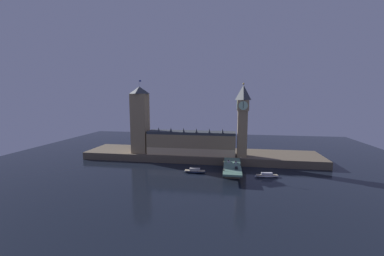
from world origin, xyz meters
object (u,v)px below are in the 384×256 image
Objects in this scene: clock_tower at (243,118)px; victoria_tower at (140,120)px; car_southbound_lead at (236,168)px; pedestrian_near_rail at (224,170)px; street_lamp_near at (224,165)px; boat_downstream at (267,175)px; boat_upstream at (195,171)px; street_lamp_mid at (241,160)px; car_northbound_lead at (228,161)px; pedestrian_far_rail at (225,159)px; car_southbound_trail at (236,162)px.

victoria_tower reaches higher than clock_tower.
car_southbound_lead is at bearing -98.14° from clock_tower.
victoria_tower is 102.46m from car_southbound_lead.
street_lamp_near is at bearing 108.57° from pedestrian_near_rail.
street_lamp_near reaches higher than boat_downstream.
clock_tower is 55.65m from street_lamp_near.
clock_tower is 3.58× the size of boat_upstream.
street_lamp_near is at bearing -144.58° from car_southbound_lead.
boat_upstream is (-34.87, -0.01, -10.28)m from street_lamp_mid.
clock_tower is 53.66m from boat_downstream.
clock_tower is 14.85× the size of car_northbound_lead.
car_northbound_lead is 2.45× the size of pedestrian_near_rail.
pedestrian_far_rail is (-0.00, 28.76, 0.01)m from pedestrian_near_rail.
boat_upstream is (-31.61, -6.26, -6.73)m from car_southbound_trail.
car_southbound_lead is 33.38m from boat_upstream.
victoria_tower is 87.82m from pedestrian_far_rail.
clock_tower is 41.03m from car_northbound_lead.
car_southbound_trail is (5.71, -2.02, 0.04)m from car_northbound_lead.
car_southbound_lead is at bearing -67.98° from pedestrian_far_rail.
street_lamp_near reaches higher than car_southbound_lead.
car_southbound_trail is at bearing 160.45° from boat_downstream.
car_northbound_lead is 12.72m from street_lamp_mid.
street_lamp_mid is at bearing 50.29° from street_lamp_near.
street_lamp_mid is (12.23, 14.72, -0.09)m from street_lamp_near.
street_lamp_mid is (3.26, -6.26, 3.55)m from car_southbound_trail.
car_southbound_trail is 2.28× the size of pedestrian_far_rail.
victoria_tower is 101.29m from street_lamp_mid.
street_lamp_mid reaches higher than boat_downstream.
pedestrian_near_rail reaches higher than boat_downstream.
car_southbound_lead is 1.10× the size of car_southbound_trail.
car_southbound_lead is 22.86m from pedestrian_far_rail.
boat_upstream is at bearing -162.26° from car_northbound_lead.
car_southbound_lead is (-5.57, -38.94, -32.48)m from clock_tower.
street_lamp_mid is (3.26, 8.34, 3.54)m from car_southbound_lead.
car_northbound_lead reaches higher than boat_upstream.
car_southbound_trail is 0.59× the size of street_lamp_mid.
pedestrian_far_rail is (-8.57, 21.19, 0.22)m from car_southbound_lead.
boat_downstream is (22.49, -7.99, -6.85)m from car_southbound_trail.
pedestrian_far_rail reaches higher than car_southbound_trail.
clock_tower reaches higher than pedestrian_near_rail.
victoria_tower is 9.96× the size of street_lamp_mid.
pedestrian_far_rail is at bearing 29.15° from boat_upstream.
street_lamp_mid is 21.93m from boat_downstream.
car_southbound_lead is 9.63m from street_lamp_mid.
boat_downstream is (19.23, -1.73, -10.40)m from street_lamp_mid.
car_northbound_lead is at bearing -116.81° from clock_tower.
pedestrian_near_rail is (-2.86, -24.19, 0.27)m from car_northbound_lead.
pedestrian_far_rail is 35.03m from boat_downstream.
street_lamp_mid is at bearing -42.71° from car_northbound_lead.
pedestrian_near_rail is 28.85m from boat_upstream.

